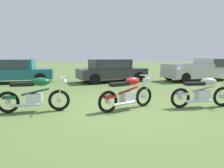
{
  "coord_description": "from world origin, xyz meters",
  "views": [
    {
      "loc": [
        -0.59,
        -5.67,
        1.56
      ],
      "look_at": [
        -0.29,
        1.33,
        0.58
      ],
      "focal_mm": 30.58,
      "sensor_mm": 36.0,
      "label": 1
    }
  ],
  "objects_px": {
    "car_teal": "(14,70)",
    "pickup_truck_silver": "(204,69)",
    "motorcycle_red": "(128,93)",
    "car_charcoal": "(111,69)",
    "motorcycle_silver": "(203,92)",
    "motorcycle_green": "(35,95)"
  },
  "relations": [
    {
      "from": "motorcycle_silver",
      "to": "car_charcoal",
      "type": "distance_m",
      "value": 6.98
    },
    {
      "from": "motorcycle_red",
      "to": "pickup_truck_silver",
      "type": "xyz_separation_m",
      "value": [
        6.09,
        7.07,
        0.26
      ]
    },
    {
      "from": "motorcycle_red",
      "to": "pickup_truck_silver",
      "type": "bearing_deg",
      "value": 18.75
    },
    {
      "from": "motorcycle_red",
      "to": "pickup_truck_silver",
      "type": "height_order",
      "value": "pickup_truck_silver"
    },
    {
      "from": "car_charcoal",
      "to": "motorcycle_silver",
      "type": "bearing_deg",
      "value": -89.17
    },
    {
      "from": "motorcycle_green",
      "to": "motorcycle_red",
      "type": "bearing_deg",
      "value": -4.6
    },
    {
      "from": "car_charcoal",
      "to": "pickup_truck_silver",
      "type": "bearing_deg",
      "value": -17.13
    },
    {
      "from": "motorcycle_silver",
      "to": "motorcycle_red",
      "type": "bearing_deg",
      "value": 177.35
    },
    {
      "from": "car_charcoal",
      "to": "motorcycle_red",
      "type": "bearing_deg",
      "value": -109.14
    },
    {
      "from": "car_teal",
      "to": "pickup_truck_silver",
      "type": "bearing_deg",
      "value": -7.7
    },
    {
      "from": "motorcycle_green",
      "to": "motorcycle_silver",
      "type": "relative_size",
      "value": 0.98
    },
    {
      "from": "motorcycle_silver",
      "to": "pickup_truck_silver",
      "type": "height_order",
      "value": "pickup_truck_silver"
    },
    {
      "from": "motorcycle_green",
      "to": "car_charcoal",
      "type": "distance_m",
      "value": 7.2
    },
    {
      "from": "motorcycle_green",
      "to": "motorcycle_silver",
      "type": "height_order",
      "value": "same"
    },
    {
      "from": "motorcycle_silver",
      "to": "car_teal",
      "type": "distance_m",
      "value": 10.58
    },
    {
      "from": "motorcycle_red",
      "to": "car_charcoal",
      "type": "relative_size",
      "value": 0.38
    },
    {
      "from": "motorcycle_green",
      "to": "pickup_truck_silver",
      "type": "relative_size",
      "value": 0.37
    },
    {
      "from": "motorcycle_green",
      "to": "car_teal",
      "type": "relative_size",
      "value": 0.43
    },
    {
      "from": "motorcycle_red",
      "to": "car_charcoal",
      "type": "bearing_deg",
      "value": 61.73
    },
    {
      "from": "motorcycle_red",
      "to": "car_teal",
      "type": "relative_size",
      "value": 0.38
    },
    {
      "from": "pickup_truck_silver",
      "to": "motorcycle_green",
      "type": "bearing_deg",
      "value": -156.58
    },
    {
      "from": "motorcycle_green",
      "to": "car_charcoal",
      "type": "xyz_separation_m",
      "value": [
        2.44,
        6.76,
        0.31
      ]
    }
  ]
}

